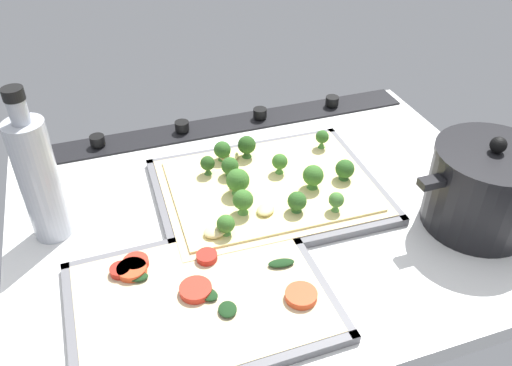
{
  "coord_description": "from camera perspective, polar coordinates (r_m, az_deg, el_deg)",
  "views": [
    {
      "loc": [
        23.71,
        62.23,
        55.21
      ],
      "look_at": [
        2.34,
        -0.23,
        6.07
      ],
      "focal_mm": 37.12,
      "sensor_mm": 36.0,
      "label": 1
    }
  ],
  "objects": [
    {
      "name": "cooking_pot",
      "position": [
        0.87,
        23.39,
        -0.5
      ],
      "size": [
        23.99,
        17.12,
        15.64
      ],
      "color": "black",
      "rests_on": "ground_plane"
    },
    {
      "name": "broccoli_pizza",
      "position": [
        0.89,
        1.22,
        -0.19
      ],
      "size": [
        35.17,
        27.4,
        5.88
      ],
      "color": "beige",
      "rests_on": "baking_tray_front"
    },
    {
      "name": "oil_bottle",
      "position": [
        0.82,
        -22.38,
        0.51
      ],
      "size": [
        5.73,
        5.73,
        24.64
      ],
      "color": "#B7BCC6",
      "rests_on": "ground_plane"
    },
    {
      "name": "baking_tray_front",
      "position": [
        0.9,
        1.3,
        -0.95
      ],
      "size": [
        37.62,
        29.85,
        1.3
      ],
      "color": "slate",
      "rests_on": "ground_plane"
    },
    {
      "name": "baking_tray_back",
      "position": [
        0.73,
        -6.0,
        -12.66
      ],
      "size": [
        34.52,
        25.76,
        1.3
      ],
      "color": "slate",
      "rests_on": "ground_plane"
    },
    {
      "name": "veggie_pizza_back",
      "position": [
        0.72,
        -6.13,
        -12.07
      ],
      "size": [
        32.09,
        23.33,
        1.9
      ],
      "color": "beige",
      "rests_on": "baking_tray_back"
    },
    {
      "name": "stove_control_panel",
      "position": [
        1.09,
        -3.69,
        6.34
      ],
      "size": [
        78.76,
        7.0,
        2.6
      ],
      "color": "black",
      "rests_on": "ground_plane"
    },
    {
      "name": "ground_plane",
      "position": [
        0.87,
        1.5,
        -3.77
      ],
      "size": [
        82.05,
        63.99,
        3.0
      ],
      "primitive_type": "cube",
      "color": "white"
    }
  ]
}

